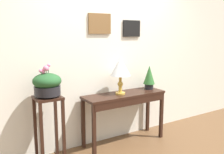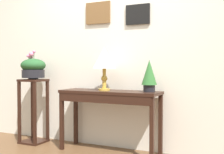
% 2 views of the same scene
% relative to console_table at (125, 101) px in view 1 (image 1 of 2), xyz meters
% --- Properties ---
extents(back_wall_with_art, '(9.00, 0.13, 2.80)m').
position_rel_console_table_xyz_m(back_wall_with_art, '(-0.09, 0.31, 0.75)').
color(back_wall_with_art, silver).
rests_on(back_wall_with_art, ground).
extents(console_table, '(1.26, 0.39, 0.76)m').
position_rel_console_table_xyz_m(console_table, '(0.00, 0.00, 0.00)').
color(console_table, black).
rests_on(console_table, ground).
extents(table_lamp, '(0.29, 0.29, 0.53)m').
position_rel_console_table_xyz_m(table_lamp, '(-0.07, 0.02, 0.49)').
color(table_lamp, gold).
rests_on(table_lamp, console_table).
extents(potted_plant_on_console, '(0.18, 0.18, 0.37)m').
position_rel_console_table_xyz_m(potted_plant_on_console, '(0.50, 0.06, 0.31)').
color(potted_plant_on_console, black).
rests_on(potted_plant_on_console, console_table).
extents(pedestal_stand_left, '(0.31, 0.31, 0.88)m').
position_rel_console_table_xyz_m(pedestal_stand_left, '(-1.15, -0.02, -0.21)').
color(pedestal_stand_left, black).
rests_on(pedestal_stand_left, ground).
extents(planter_bowl_wide, '(0.34, 0.34, 0.40)m').
position_rel_console_table_xyz_m(planter_bowl_wide, '(-1.15, -0.02, 0.39)').
color(planter_bowl_wide, black).
rests_on(planter_bowl_wide, pedestal_stand_left).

